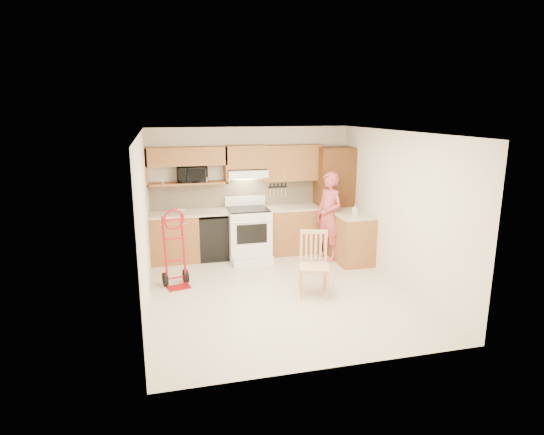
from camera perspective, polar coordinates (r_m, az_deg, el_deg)
name	(u,v)px	position (r m, az deg, el deg)	size (l,w,h in m)	color
floor	(280,292)	(7.30, 0.97, -9.41)	(4.00, 4.50, 0.02)	beige
ceiling	(280,132)	(6.73, 1.05, 10.77)	(4.00, 4.50, 0.02)	white
wall_back	(251,190)	(9.06, -2.71, 3.45)	(4.00, 0.02, 2.50)	silver
wall_front	(335,263)	(4.84, 8.00, -5.70)	(4.00, 0.02, 2.50)	silver
wall_left	(144,223)	(6.68, -15.88, -0.70)	(0.02, 4.50, 2.50)	silver
wall_right	(399,209)	(7.66, 15.68, 1.10)	(0.02, 4.50, 2.50)	silver
backsplash	(251,193)	(9.05, -2.67, 3.11)	(3.92, 0.03, 0.55)	beige
lower_cab_left	(174,238)	(8.77, -12.23, -2.56)	(0.90, 0.60, 0.90)	#945F35
dishwasher	(214,237)	(8.83, -7.35, -2.42)	(0.60, 0.60, 0.85)	black
lower_cab_right	(294,230)	(9.14, 2.84, -1.60)	(1.14, 0.60, 0.90)	#945F35
countertop_left	(189,213)	(8.67, -10.40, 0.55)	(1.50, 0.63, 0.04)	#C5B592
countertop_right	(295,207)	(9.03, 2.88, 1.28)	(1.14, 0.63, 0.04)	#C5B592
cab_return_right	(350,238)	(8.71, 9.86, -2.55)	(0.60, 1.00, 0.90)	#945F35
countertop_return	(351,214)	(8.60, 9.99, 0.46)	(0.63, 1.00, 0.04)	#C5B592
pantry_tall	(333,199)	(9.27, 7.75, 2.31)	(0.70, 0.60, 2.10)	brown
upper_cab_left	(186,156)	(8.63, -10.76, 7.62)	(1.50, 0.33, 0.34)	#945F35
upper_shelf_mw	(188,183)	(8.69, -10.62, 4.28)	(1.50, 0.33, 0.04)	#945F35
upper_cab_center	(246,157)	(8.77, -3.31, 7.66)	(0.76, 0.33, 0.44)	#945F35
upper_cab_right	(293,163)	(9.01, 2.69, 6.93)	(1.14, 0.33, 0.70)	#945F35
range_hood	(247,173)	(8.75, -3.20, 5.60)	(0.76, 0.46, 0.14)	white
knife_strip	(278,190)	(9.13, 0.75, 3.48)	(0.40, 0.05, 0.29)	black
microwave	(192,174)	(8.68, -10.08, 5.43)	(0.55, 0.37, 0.30)	black
range	(249,230)	(8.66, -2.92, -1.54)	(0.79, 1.05, 1.17)	white
person	(329,216)	(8.65, 7.19, 0.17)	(0.62, 0.41, 1.70)	#BE4750
hand_truck	(176,252)	(7.46, -12.06, -4.31)	(0.46, 0.42, 1.17)	#A00C15
dining_chair	(314,265)	(7.03, 5.32, -5.94)	(0.45, 0.49, 1.00)	tan
soap_bottle	(355,210)	(8.44, 10.43, 0.98)	(0.08, 0.08, 0.18)	white
bowl	(181,211)	(8.65, -11.41, 0.79)	(0.21, 0.21, 0.05)	white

